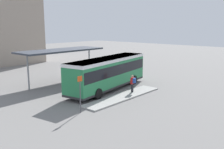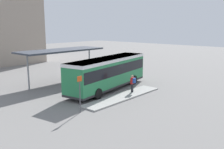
% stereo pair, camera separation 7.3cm
% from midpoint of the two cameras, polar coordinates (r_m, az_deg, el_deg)
% --- Properties ---
extents(ground_plane, '(120.00, 120.00, 0.00)m').
position_cam_midpoint_polar(ground_plane, '(25.67, -0.73, -3.38)').
color(ground_plane, slate).
extents(curb_island, '(9.19, 1.80, 0.12)m').
position_cam_midpoint_polar(curb_island, '(22.89, 2.69, -5.04)').
color(curb_island, '#9E9E99').
rests_on(curb_island, ground_plane).
extents(city_bus, '(11.30, 4.05, 3.25)m').
position_cam_midpoint_polar(city_bus, '(25.27, -0.73, 0.78)').
color(city_bus, '#237A47').
rests_on(city_bus, ground_plane).
extents(pedestrian_waiting, '(0.44, 0.47, 1.68)m').
position_cam_midpoint_polar(pedestrian_waiting, '(23.95, 4.83, -1.81)').
color(pedestrian_waiting, '#232328').
rests_on(pedestrian_waiting, curb_island).
extents(bicycle_yellow, '(0.48, 1.60, 0.69)m').
position_cam_midpoint_polar(bicycle_yellow, '(33.56, 5.00, 0.65)').
color(bicycle_yellow, black).
rests_on(bicycle_yellow, ground_plane).
extents(bicycle_orange, '(0.48, 1.65, 0.71)m').
position_cam_midpoint_polar(bicycle_orange, '(34.10, 4.32, 0.85)').
color(bicycle_orange, black).
rests_on(bicycle_orange, ground_plane).
extents(bicycle_white, '(0.48, 1.54, 0.67)m').
position_cam_midpoint_polar(bicycle_white, '(34.23, 3.10, 0.87)').
color(bicycle_white, black).
rests_on(bicycle_white, ground_plane).
extents(bicycle_blue, '(0.48, 1.67, 0.72)m').
position_cam_midpoint_polar(bicycle_blue, '(34.78, 2.46, 1.08)').
color(bicycle_blue, black).
rests_on(bicycle_blue, ground_plane).
extents(station_shelter, '(9.97, 3.40, 3.80)m').
position_cam_midpoint_polar(station_shelter, '(28.52, -11.39, 5.33)').
color(station_shelter, '#383D47').
rests_on(station_shelter, ground_plane).
extents(platform_sign, '(0.44, 0.08, 2.80)m').
position_cam_midpoint_polar(platform_sign, '(18.65, -7.24, -4.11)').
color(platform_sign, '#4C4C51').
rests_on(platform_sign, ground_plane).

